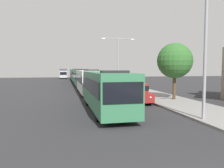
% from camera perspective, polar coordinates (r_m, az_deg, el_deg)
% --- Properties ---
extents(bus_lead, '(2.58, 10.60, 3.21)m').
position_cam_1_polar(bus_lead, '(17.14, -1.70, -1.44)').
color(bus_lead, '#33724C').
rests_on(bus_lead, ground_plane).
extents(bus_second_in_line, '(2.58, 10.49, 3.21)m').
position_cam_1_polar(bus_second_in_line, '(28.92, -6.11, 0.80)').
color(bus_second_in_line, silver).
rests_on(bus_second_in_line, ground_plane).
extents(bus_middle, '(2.58, 10.76, 3.21)m').
position_cam_1_polar(bus_middle, '(40.73, -7.95, 1.73)').
color(bus_middle, '#33724C').
rests_on(bus_middle, ground_plane).
extents(bus_fourth_in_line, '(2.58, 10.83, 3.21)m').
position_cam_1_polar(bus_fourth_in_line, '(52.66, -8.97, 2.25)').
color(bus_fourth_in_line, '#33724C').
rests_on(bus_fourth_in_line, ground_plane).
extents(bus_rear, '(2.58, 11.02, 3.21)m').
position_cam_1_polar(bus_rear, '(65.19, -9.64, 2.59)').
color(bus_rear, '#33724C').
rests_on(bus_rear, ground_plane).
extents(white_suv, '(1.86, 5.08, 1.90)m').
position_cam_1_polar(white_suv, '(21.64, 6.16, -2.05)').
color(white_suv, maroon).
rests_on(white_suv, ground_plane).
extents(box_truck_oncoming, '(2.35, 7.47, 3.15)m').
position_cam_1_polar(box_truck_oncoming, '(74.07, -12.53, 2.74)').
color(box_truck_oncoming, '#B7B7BC').
rests_on(box_truck_oncoming, ground_plane).
extents(streetlamp_near, '(5.71, 0.28, 8.85)m').
position_cam_1_polar(streetlamp_near, '(14.97, 23.21, 12.09)').
color(streetlamp_near, gray).
rests_on(streetlamp_near, sidewalk).
extents(streetlamp_mid, '(5.37, 0.28, 8.15)m').
position_cam_1_polar(streetlamp_mid, '(35.55, 1.56, 6.95)').
color(streetlamp_mid, gray).
rests_on(streetlamp_mid, sidewalk).
extents(roadside_tree, '(3.61, 3.61, 5.78)m').
position_cam_1_polar(roadside_tree, '(23.49, 15.99, 5.81)').
color(roadside_tree, '#4C3823').
rests_on(roadside_tree, sidewalk).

